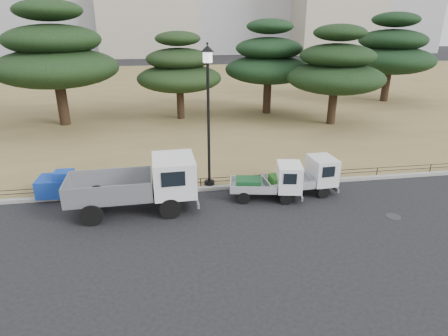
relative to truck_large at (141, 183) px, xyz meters
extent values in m
plane|color=black|center=(3.63, -1.02, -1.25)|extent=(220.00, 220.00, 0.00)
cube|color=olive|center=(3.63, 29.58, -1.17)|extent=(120.00, 56.00, 0.15)
cube|color=gray|center=(3.63, 1.58, -1.17)|extent=(120.00, 0.25, 0.16)
cylinder|color=black|center=(1.15, -0.92, -0.81)|extent=(0.88, 0.20, 0.88)
cylinder|color=black|center=(1.09, 1.00, -0.81)|extent=(0.88, 0.20, 0.88)
cylinder|color=black|center=(-1.87, -1.02, -0.81)|extent=(0.88, 0.20, 0.88)
cylinder|color=black|center=(-1.94, 0.90, -0.81)|extent=(0.88, 0.20, 0.88)
cube|color=#2D2D30|center=(-0.35, -0.01, -0.58)|extent=(4.93, 1.20, 0.15)
cube|color=gray|center=(-1.22, -0.04, -0.08)|extent=(3.46, 2.02, 0.86)
cube|color=silver|center=(1.37, 0.04, 0.25)|extent=(1.77, 2.14, 1.50)
cylinder|color=black|center=(6.12, -0.47, -0.98)|extent=(0.57, 0.25, 0.55)
cylinder|color=black|center=(6.36, 0.70, -0.98)|extent=(0.57, 0.25, 0.55)
cylinder|color=black|center=(4.33, -0.11, -0.98)|extent=(0.57, 0.25, 0.55)
cylinder|color=black|center=(4.57, 1.06, -0.98)|extent=(0.57, 0.25, 0.55)
cube|color=#2D2D30|center=(5.37, 0.29, -0.85)|extent=(3.02, 1.24, 0.13)
cube|color=silver|center=(4.85, 0.39, -0.60)|extent=(2.23, 1.62, 0.36)
cube|color=white|center=(6.39, 0.09, -0.20)|extent=(1.27, 1.52, 1.18)
cube|color=#154B23|center=(4.65, 0.43, -0.51)|extent=(1.25, 1.01, 0.40)
cylinder|color=black|center=(7.99, -0.08, -0.96)|extent=(0.58, 0.19, 0.57)
cylinder|color=black|center=(7.91, 1.16, -0.96)|extent=(0.58, 0.19, 0.57)
cylinder|color=black|center=(6.09, -0.21, -0.96)|extent=(0.58, 0.19, 0.57)
cylinder|color=black|center=(6.01, 1.04, -0.96)|extent=(0.58, 0.19, 0.57)
cube|color=#2D2D30|center=(7.03, 0.48, -0.83)|extent=(3.11, 0.90, 0.13)
cube|color=#BABCC2|center=(6.47, 0.44, -0.57)|extent=(2.20, 1.43, 0.38)
cube|color=silver|center=(8.11, 0.55, -0.16)|extent=(1.16, 1.47, 1.21)
cube|color=#26661D|center=(6.26, 0.43, -0.48)|extent=(1.22, 0.92, 0.42)
cylinder|color=black|center=(3.07, 1.88, -1.01)|extent=(0.48, 0.48, 0.18)
cylinder|color=black|center=(3.07, 1.88, 1.82)|extent=(0.13, 0.13, 5.48)
cylinder|color=white|center=(3.07, 1.88, 4.78)|extent=(0.44, 0.44, 0.44)
cone|color=black|center=(3.07, 1.88, 5.13)|extent=(0.57, 0.57, 0.27)
cylinder|color=black|center=(3.63, 1.73, -0.90)|extent=(38.00, 0.03, 0.03)
cylinder|color=black|center=(3.63, 1.73, -0.72)|extent=(38.00, 0.03, 0.03)
cylinder|color=black|center=(3.63, 1.73, -0.90)|extent=(0.04, 0.04, 0.40)
cube|color=#153DA9|center=(-3.76, 1.90, -0.70)|extent=(1.75, 1.31, 0.80)
cube|color=#153DA9|center=(-3.42, 1.73, -0.13)|extent=(0.82, 0.71, 0.34)
cylinder|color=#2D2D30|center=(10.13, -2.22, -1.24)|extent=(0.60, 0.60, 0.01)
cylinder|color=black|center=(-6.42, 14.99, 0.62)|extent=(0.77, 0.77, 3.43)
ellipsoid|color=black|center=(-6.42, 14.99, 3.11)|extent=(8.81, 8.81, 2.82)
ellipsoid|color=black|center=(-6.42, 14.99, 5.04)|extent=(6.73, 6.73, 2.15)
ellipsoid|color=black|center=(-6.42, 14.99, 6.97)|extent=(4.65, 4.65, 1.49)
cylinder|color=black|center=(2.42, 15.56, 0.21)|extent=(0.59, 0.59, 2.62)
ellipsoid|color=black|center=(2.42, 15.56, 2.11)|extent=(6.60, 6.60, 2.11)
ellipsoid|color=black|center=(2.42, 15.56, 3.58)|extent=(5.04, 5.04, 1.61)
ellipsoid|color=black|center=(2.42, 15.56, 5.05)|extent=(3.48, 3.48, 1.11)
cylinder|color=black|center=(9.80, 16.41, 0.39)|extent=(0.67, 0.67, 2.98)
ellipsoid|color=black|center=(9.80, 16.41, 2.55)|extent=(7.17, 7.17, 2.29)
ellipsoid|color=black|center=(9.80, 16.41, 4.22)|extent=(5.47, 5.47, 1.75)
ellipsoid|color=black|center=(9.80, 16.41, 5.90)|extent=(3.78, 3.78, 1.21)
cylinder|color=black|center=(13.72, 12.04, 0.31)|extent=(0.63, 0.63, 2.81)
ellipsoid|color=black|center=(13.72, 12.04, 2.35)|extent=(7.14, 7.14, 2.28)
ellipsoid|color=black|center=(13.72, 12.04, 3.93)|extent=(5.45, 5.45, 1.74)
ellipsoid|color=black|center=(13.72, 12.04, 5.51)|extent=(3.76, 3.76, 1.20)
cylinder|color=black|center=(22.74, 19.75, 0.51)|extent=(0.72, 0.72, 3.21)
ellipsoid|color=black|center=(22.74, 19.75, 2.84)|extent=(8.21, 8.21, 2.63)
ellipsoid|color=black|center=(22.74, 19.75, 4.65)|extent=(6.27, 6.27, 2.01)
ellipsoid|color=black|center=(22.74, 19.75, 6.45)|extent=(4.33, 4.33, 1.38)
camera|label=1|loc=(1.17, -14.47, 6.11)|focal=30.00mm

